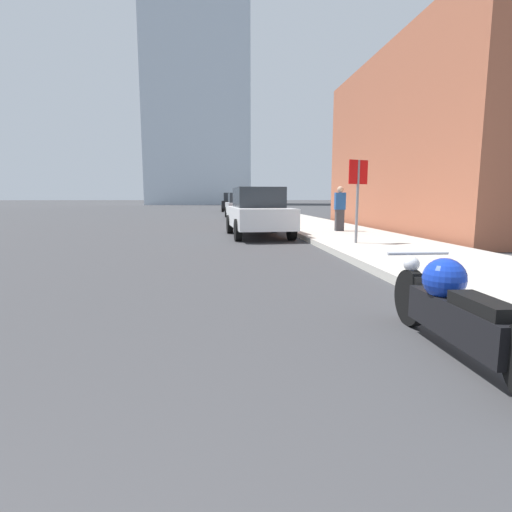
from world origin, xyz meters
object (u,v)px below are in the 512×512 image
parked_car_silver (241,205)px  pedestrian (340,208)px  parked_car_white (258,212)px  stop_sign (358,187)px  motorcycle (456,309)px  parked_car_black (232,202)px

parked_car_silver → pedestrian: size_ratio=2.96×
parked_car_white → stop_sign: bearing=-61.1°
motorcycle → parked_car_black: 35.11m
parked_car_black → pedestrian: 24.64m
parked_car_white → stop_sign: stop_sign is taller
motorcycle → pedestrian: pedestrian is taller
motorcycle → stop_sign: bearing=78.0°
motorcycle → stop_sign: size_ratio=1.09×
parked_car_white → stop_sign: size_ratio=2.12×
stop_sign → parked_car_black: bearing=94.3°
parked_car_black → pedestrian: (2.84, -24.47, 0.07)m
motorcycle → pedestrian: (2.30, 10.63, 0.54)m
stop_sign → parked_car_white: bearing=122.4°
parked_car_white → parked_car_silver: (0.13, 12.07, -0.02)m
parked_car_silver → parked_car_black: bearing=88.9°
parked_car_silver → motorcycle: bearing=-90.2°
parked_car_black → stop_sign: 28.26m
parked_car_white → parked_car_black: (0.06, 24.71, 0.03)m
parked_car_black → parked_car_silver: bearing=-85.2°
parked_car_black → pedestrian: size_ratio=2.99×
parked_car_white → pedestrian: pedestrian is taller
parked_car_black → motorcycle: bearing=-84.7°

